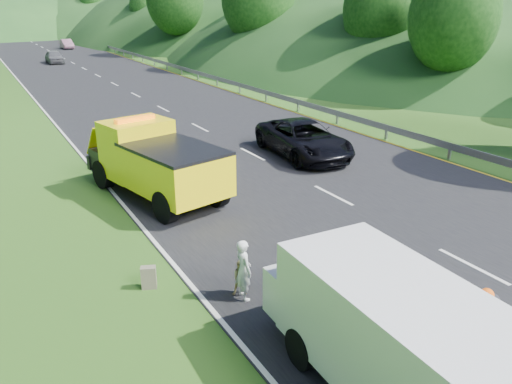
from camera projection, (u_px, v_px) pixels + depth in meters
ground at (337, 262)px, 13.53m from camera, size 320.00×320.00×0.00m
road_surface at (98, 76)px, 47.35m from camera, size 14.00×200.00×0.02m
guardrail at (134, 59)px, 60.87m from camera, size 0.06×140.00×1.52m
tree_line_right at (204, 50)px, 72.83m from camera, size 14.00×140.00×14.00m
hills_backdrop at (23, 29)px, 125.76m from camera, size 201.00×288.60×44.00m
tow_truck at (155, 161)px, 17.68m from camera, size 3.62×6.69×2.73m
white_van at (405, 344)px, 8.26m from camera, size 3.58×6.62×2.32m
woman at (244, 298)px, 11.89m from camera, size 0.42×0.56×1.52m
child at (242, 295)px, 12.03m from camera, size 0.53×0.47×0.91m
worker at (470, 382)px, 9.28m from camera, size 1.42×1.20×1.90m
suitcase at (149, 277)px, 12.23m from camera, size 0.41×0.32×0.58m
passing_suv at (303, 156)px, 22.85m from camera, size 3.14×5.88×1.57m
dist_car_a at (55, 63)px, 56.75m from camera, size 1.68×4.17×1.42m
dist_car_b at (67, 49)px, 74.05m from camera, size 1.43×4.11×1.35m
dist_car_c at (22, 41)px, 89.36m from camera, size 1.89×4.64×1.35m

